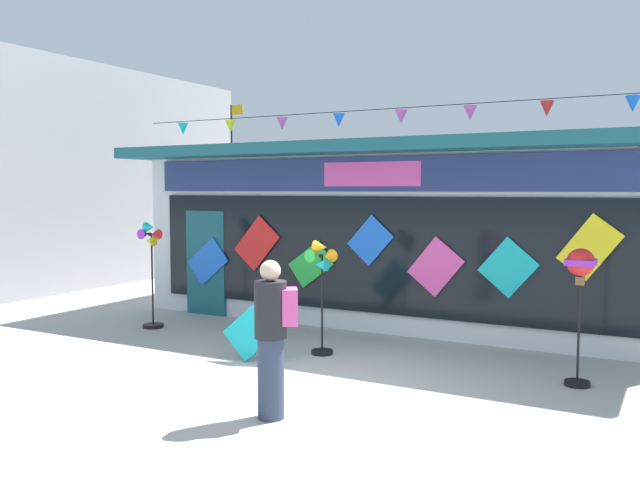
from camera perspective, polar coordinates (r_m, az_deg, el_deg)
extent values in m
plane|color=#ADAAA5|center=(8.23, -0.46, -12.72)|extent=(80.00, 80.00, 0.00)
cube|color=silver|center=(13.36, 8.62, 0.38)|extent=(9.68, 4.66, 3.00)
cube|color=#195660|center=(12.96, 8.06, 7.35)|extent=(10.08, 5.49, 0.20)
cube|color=navy|center=(11.13, 4.45, 5.62)|extent=(8.90, 0.08, 0.58)
cube|color=#EA4CA3|center=(11.10, 4.39, 5.62)|extent=(1.74, 0.04, 0.40)
cube|color=black|center=(11.19, 4.43, -1.26)|extent=(8.71, 0.06, 1.95)
cube|color=#195660|center=(13.04, -9.68, -1.94)|extent=(0.90, 0.07, 2.00)
cube|color=blue|center=(12.94, -9.55, -1.81)|extent=(0.97, 0.03, 0.94)
cube|color=red|center=(12.24, -5.40, -0.29)|extent=(1.00, 0.03, 1.02)
cube|color=green|center=(11.67, -0.78, -2.09)|extent=(0.91, 0.03, 0.85)
cube|color=blue|center=(11.12, 4.31, -0.03)|extent=(0.85, 0.03, 0.86)
cube|color=#EA4CA3|center=(10.73, 9.82, -2.26)|extent=(0.95, 0.03, 0.97)
cube|color=#19B7BC|center=(10.42, 15.73, -2.27)|extent=(0.92, 0.03, 0.93)
cube|color=yellow|center=(10.19, 21.99, -0.57)|extent=(0.91, 0.03, 0.97)
cylinder|color=black|center=(11.09, 4.22, 11.00)|extent=(9.29, 0.01, 0.01)
cone|color=#19B7BC|center=(13.18, -11.59, 9.25)|extent=(0.20, 0.20, 0.22)
cone|color=yellow|center=(12.49, -7.64, 9.58)|extent=(0.20, 0.20, 0.22)
cone|color=#EA4CA3|center=(11.87, -3.24, 9.89)|extent=(0.20, 0.20, 0.22)
cone|color=blue|center=(11.32, 1.61, 10.16)|extent=(0.20, 0.20, 0.22)
cone|color=#EA4CA3|center=(10.86, 6.93, 10.38)|extent=(0.20, 0.20, 0.22)
cone|color=#EA4CA3|center=(10.50, 12.68, 10.51)|extent=(0.20, 0.20, 0.22)
cone|color=red|center=(10.24, 18.77, 10.54)|extent=(0.20, 0.20, 0.22)
cone|color=blue|center=(10.11, 25.10, 10.45)|extent=(0.20, 0.20, 0.22)
cylinder|color=black|center=(15.57, -7.56, 9.29)|extent=(0.04, 0.04, 1.13)
cube|color=orange|center=(15.52, -7.09, 10.96)|extent=(0.32, 0.02, 0.22)
cylinder|color=black|center=(12.15, -14.03, -7.10)|extent=(0.36, 0.36, 0.06)
cylinder|color=black|center=(12.02, -14.10, -3.41)|extent=(0.03, 0.03, 1.64)
cylinder|color=black|center=(11.91, -14.30, 0.48)|extent=(0.06, 0.04, 0.06)
cone|color=red|center=(11.83, -13.87, 0.47)|extent=(0.17, 0.19, 0.17)
cone|color=#19B7BC|center=(11.90, -14.31, 1.06)|extent=(0.19, 0.17, 0.17)
cone|color=purple|center=(11.99, -14.72, 0.50)|extent=(0.17, 0.19, 0.17)
cone|color=yellow|center=(11.92, -14.29, -0.09)|extent=(0.19, 0.17, 0.17)
cylinder|color=black|center=(9.95, 0.18, -9.52)|extent=(0.32, 0.32, 0.06)
cylinder|color=black|center=(9.81, 0.18, -5.56)|extent=(0.03, 0.03, 1.45)
cylinder|color=black|center=(9.67, 0.07, -1.36)|extent=(0.06, 0.04, 0.06)
cone|color=orange|center=(9.61, 0.74, -1.39)|extent=(0.19, 0.20, 0.19)
cone|color=orange|center=(9.66, 0.07, -0.60)|extent=(0.20, 0.19, 0.19)
cone|color=green|center=(9.74, -0.60, -1.32)|extent=(0.19, 0.20, 0.19)
cone|color=#19B7BC|center=(9.69, 0.07, -2.11)|extent=(0.20, 0.19, 0.19)
cylinder|color=black|center=(8.99, 21.06, -11.33)|extent=(0.31, 0.31, 0.06)
cylinder|color=black|center=(8.84, 21.17, -7.25)|extent=(0.03, 0.03, 1.36)
sphere|color=red|center=(8.72, 21.33, -1.77)|extent=(0.34, 0.34, 0.34)
cube|color=purple|center=(8.72, 21.33, -1.77)|extent=(0.34, 0.34, 0.07)
cube|color=brown|center=(8.74, 21.29, -3.26)|extent=(0.10, 0.10, 0.10)
cylinder|color=#333D56|center=(7.21, -4.21, -11.65)|extent=(0.28, 0.28, 0.86)
cylinder|color=#232328|center=(7.04, -4.24, -5.93)|extent=(0.34, 0.34, 0.60)
sphere|color=beige|center=(6.98, -4.26, -2.62)|extent=(0.22, 0.22, 0.22)
cube|color=#EA4CA3|center=(7.04, -2.61, -5.68)|extent=(0.28, 0.31, 0.38)
cube|color=#19B7BC|center=(9.50, -5.11, -7.11)|extent=(1.06, 0.36, 1.06)
cube|color=#99999E|center=(20.21, -24.42, 4.86)|extent=(7.23, 9.94, 5.46)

